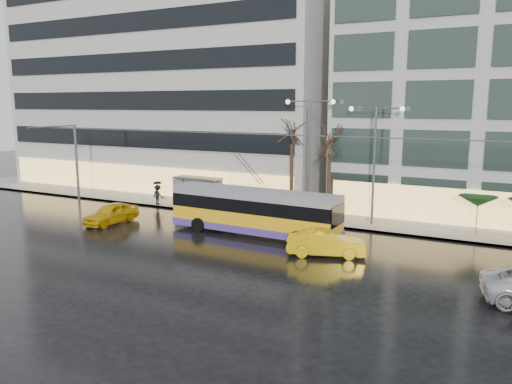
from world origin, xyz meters
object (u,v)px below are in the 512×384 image
Objects in this scene: bus_shelter at (195,185)px; trolleybus at (254,213)px; street_lamp_near at (309,142)px; taxi_a at (111,213)px.

trolleybus is at bearing -34.03° from bus_shelter.
street_lamp_near is (10.38, 0.11, 4.03)m from bus_shelter.
taxi_a is at bearing -147.37° from street_lamp_near.
taxi_a is (-12.60, -8.07, -5.23)m from street_lamp_near.
taxi_a is (-11.02, -2.02, -0.75)m from trolleybus.
bus_shelter is at bearing 145.97° from trolleybus.
street_lamp_near is (1.58, 6.05, 4.48)m from trolleybus.
bus_shelter reaches higher than taxi_a.
taxi_a is at bearing -169.63° from trolleybus.
street_lamp_near is at bearing 0.63° from bus_shelter.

